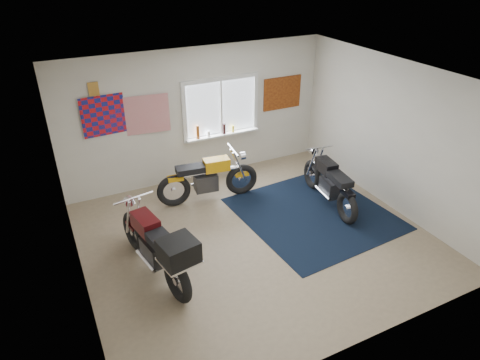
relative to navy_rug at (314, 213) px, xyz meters
name	(u,v)px	position (x,y,z in m)	size (l,w,h in m)	color
ground	(255,237)	(-1.31, -0.17, -0.01)	(5.50, 5.50, 0.00)	#9E896B
room_shell	(257,149)	(-1.31, -0.17, 1.63)	(5.50, 5.50, 5.50)	white
navy_rug	(314,213)	(0.00, 0.00, 0.00)	(2.50, 2.60, 0.01)	black
window_assembly	(221,111)	(-0.81, 2.30, 1.36)	(1.66, 0.17, 1.26)	white
oil_bottles	(211,131)	(-1.06, 2.23, 1.01)	(0.85, 0.07, 0.28)	#934515
flag_display	(93,89)	(-3.21, 2.31, 2.14)	(1.60, 0.10, 1.17)	red
triumph_poster	(282,93)	(0.64, 2.31, 1.54)	(0.90, 0.03, 0.70)	#A54C14
yellow_triumph	(208,179)	(-1.54, 1.34, 0.43)	(1.98, 0.59, 1.00)	black
black_chrome_bike	(329,184)	(0.44, 0.18, 0.42)	(0.58, 1.91, 0.98)	black
maroon_tourer	(158,247)	(-3.03, -0.42, 0.54)	(0.81, 2.09, 1.06)	black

